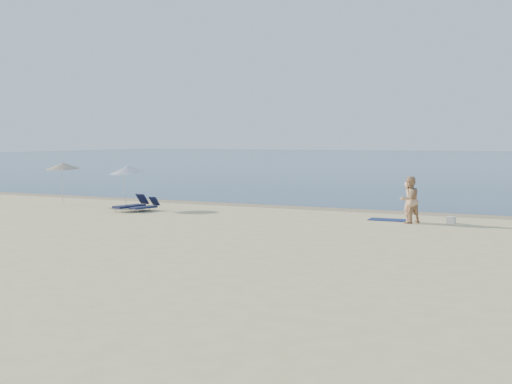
% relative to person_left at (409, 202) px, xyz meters
% --- Properties ---
extents(ground, '(160.00, 160.00, 0.00)m').
position_rel_person_left_xyz_m(ground, '(-3.83, -15.92, -0.84)').
color(ground, '#CABD87').
rests_on(ground, ground).
extents(sea, '(240.00, 160.00, 0.01)m').
position_rel_person_left_xyz_m(sea, '(-3.83, 84.08, -0.84)').
color(sea, '#0C264A').
rests_on(sea, ground).
extents(wet_sand_strip, '(240.00, 1.60, 0.00)m').
position_rel_person_left_xyz_m(wet_sand_strip, '(-3.83, 3.48, -0.84)').
color(wet_sand_strip, '#847254').
rests_on(wet_sand_strip, ground).
extents(person_left, '(0.43, 0.63, 1.68)m').
position_rel_person_left_xyz_m(person_left, '(0.00, 0.00, 0.00)').
color(person_left, tan).
rests_on(person_left, ground).
extents(person_right, '(1.12, 1.16, 1.89)m').
position_rel_person_left_xyz_m(person_right, '(0.05, -0.21, 0.10)').
color(person_right, tan).
rests_on(person_right, ground).
extents(beach_towel, '(1.64, 0.95, 0.03)m').
position_rel_person_left_xyz_m(beach_towel, '(-0.94, 0.40, -0.83)').
color(beach_towel, '#0E1C49').
rests_on(beach_towel, ground).
extents(white_bag, '(0.35, 0.31, 0.28)m').
position_rel_person_left_xyz_m(white_bag, '(1.61, 0.41, -0.70)').
color(white_bag, silver).
rests_on(white_bag, ground).
extents(umbrella_near, '(2.18, 2.19, 2.23)m').
position_rel_person_left_xyz_m(umbrella_near, '(-13.49, -0.63, 1.09)').
color(umbrella_near, silver).
rests_on(umbrella_near, ground).
extents(umbrella_far, '(1.84, 1.85, 2.28)m').
position_rel_person_left_xyz_m(umbrella_far, '(-17.66, -0.47, 1.17)').
color(umbrella_far, silver).
rests_on(umbrella_far, ground).
extents(lounger_left, '(1.03, 1.86, 0.78)m').
position_rel_person_left_xyz_m(lounger_left, '(-12.78, -1.29, -0.56)').
color(lounger_left, '#131736').
rests_on(lounger_left, ground).
extents(lounger_right, '(0.86, 1.57, 0.66)m').
position_rel_person_left_xyz_m(lounger_right, '(-12.08, -1.17, -0.60)').
color(lounger_right, '#151B3A').
rests_on(lounger_right, ground).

